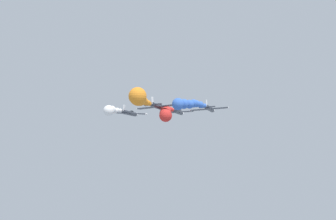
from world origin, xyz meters
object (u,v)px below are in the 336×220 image
at_px(airplane_right_inner, 210,109).
at_px(airplane_left_outer, 158,106).
at_px(airplane_lead, 178,112).
at_px(airplane_left_inner, 130,113).

xyz_separation_m(airplane_right_inner, airplane_left_outer, (-10.18, -10.60, -0.17)).
xyz_separation_m(airplane_lead, airplane_left_inner, (-10.27, -10.22, -0.90)).
xyz_separation_m(airplane_lead, airplane_left_outer, (0.04, -20.51, -0.36)).
height_order(airplane_lead, airplane_left_outer, airplane_lead).
bearing_deg(airplane_lead, airplane_left_outer, -89.88).
bearing_deg(airplane_left_outer, airplane_right_inner, 46.16).
relative_size(airplane_lead, airplane_right_inner, 1.00).
bearing_deg(airplane_left_outer, airplane_left_inner, 135.07).
relative_size(airplane_lead, airplane_left_outer, 1.00).
height_order(airplane_right_inner, airplane_left_outer, airplane_right_inner).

